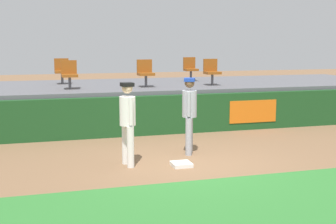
{
  "coord_description": "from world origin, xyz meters",
  "views": [
    {
      "loc": [
        -3.11,
        -8.92,
        2.54
      ],
      "look_at": [
        -0.25,
        0.83,
        1.0
      ],
      "focal_mm": 48.53,
      "sensor_mm": 36.0,
      "label": 1
    }
  ],
  "objects_px": {
    "player_runner_visitor": "(189,110)",
    "seat_back_left": "(62,70)",
    "seat_front_left": "(69,73)",
    "first_base": "(181,164)",
    "player_fielder_home": "(128,118)",
    "seat_front_center": "(145,72)",
    "seat_back_right": "(190,68)",
    "seat_front_right": "(212,70)"
  },
  "relations": [
    {
      "from": "player_runner_visitor",
      "to": "seat_back_left",
      "type": "xyz_separation_m",
      "value": [
        -2.52,
        5.62,
        0.66
      ]
    },
    {
      "from": "seat_back_left",
      "to": "seat_front_left",
      "type": "distance_m",
      "value": 1.8
    },
    {
      "from": "first_base",
      "to": "player_fielder_home",
      "type": "bearing_deg",
      "value": 160.55
    },
    {
      "from": "seat_back_left",
      "to": "seat_front_center",
      "type": "distance_m",
      "value": 3.0
    },
    {
      "from": "first_base",
      "to": "seat_front_left",
      "type": "distance_m",
      "value": 5.42
    },
    {
      "from": "player_fielder_home",
      "to": "seat_front_left",
      "type": "distance_m",
      "value": 4.56
    },
    {
      "from": "first_base",
      "to": "seat_back_left",
      "type": "relative_size",
      "value": 0.48
    },
    {
      "from": "seat_back_left",
      "to": "seat_front_center",
      "type": "height_order",
      "value": "same"
    },
    {
      "from": "seat_back_right",
      "to": "seat_front_right",
      "type": "relative_size",
      "value": 1.0
    },
    {
      "from": "first_base",
      "to": "player_runner_visitor",
      "type": "xyz_separation_m",
      "value": [
        0.51,
        0.99,
        0.98
      ]
    },
    {
      "from": "seat_front_left",
      "to": "seat_back_right",
      "type": "bearing_deg",
      "value": 22.4
    },
    {
      "from": "seat_back_left",
      "to": "seat_back_right",
      "type": "xyz_separation_m",
      "value": [
        4.48,
        -0.0,
        -0.0
      ]
    },
    {
      "from": "seat_back_left",
      "to": "seat_back_right",
      "type": "bearing_deg",
      "value": -0.0
    },
    {
      "from": "first_base",
      "to": "player_runner_visitor",
      "type": "relative_size",
      "value": 0.23
    },
    {
      "from": "player_fielder_home",
      "to": "seat_back_left",
      "type": "distance_m",
      "value": 6.34
    },
    {
      "from": "first_base",
      "to": "seat_front_right",
      "type": "height_order",
      "value": "seat_front_right"
    },
    {
      "from": "seat_front_left",
      "to": "seat_front_center",
      "type": "bearing_deg",
      "value": 0.01
    },
    {
      "from": "seat_front_center",
      "to": "seat_front_left",
      "type": "bearing_deg",
      "value": -179.99
    },
    {
      "from": "player_fielder_home",
      "to": "seat_front_right",
      "type": "distance_m",
      "value": 5.76
    },
    {
      "from": "seat_front_left",
      "to": "first_base",
      "type": "bearing_deg",
      "value": -68.45
    },
    {
      "from": "player_runner_visitor",
      "to": "seat_front_center",
      "type": "height_order",
      "value": "seat_front_center"
    },
    {
      "from": "seat_front_left",
      "to": "seat_front_center",
      "type": "relative_size",
      "value": 1.0
    },
    {
      "from": "seat_front_left",
      "to": "player_fielder_home",
      "type": "bearing_deg",
      "value": -79.23
    },
    {
      "from": "player_fielder_home",
      "to": "seat_front_right",
      "type": "relative_size",
      "value": 2.08
    },
    {
      "from": "player_runner_visitor",
      "to": "first_base",
      "type": "bearing_deg",
      "value": -3.9
    },
    {
      "from": "player_runner_visitor",
      "to": "seat_front_right",
      "type": "relative_size",
      "value": 2.1
    },
    {
      "from": "player_fielder_home",
      "to": "player_runner_visitor",
      "type": "bearing_deg",
      "value": 102.79
    },
    {
      "from": "seat_back_left",
      "to": "player_fielder_home",
      "type": "bearing_deg",
      "value": -81.29
    },
    {
      "from": "player_fielder_home",
      "to": "seat_back_right",
      "type": "distance_m",
      "value": 7.19
    },
    {
      "from": "seat_back_left",
      "to": "seat_front_right",
      "type": "height_order",
      "value": "same"
    },
    {
      "from": "player_fielder_home",
      "to": "player_runner_visitor",
      "type": "distance_m",
      "value": 1.68
    },
    {
      "from": "seat_back_left",
      "to": "player_runner_visitor",
      "type": "bearing_deg",
      "value": -65.83
    },
    {
      "from": "seat_front_left",
      "to": "seat_front_right",
      "type": "xyz_separation_m",
      "value": [
        4.46,
        0.0,
        0.0
      ]
    },
    {
      "from": "seat_front_left",
      "to": "seat_front_right",
      "type": "relative_size",
      "value": 1.0
    },
    {
      "from": "player_runner_visitor",
      "to": "seat_front_left",
      "type": "relative_size",
      "value": 2.1
    },
    {
      "from": "player_runner_visitor",
      "to": "seat_back_right",
      "type": "bearing_deg",
      "value": -175.93
    },
    {
      "from": "player_runner_visitor",
      "to": "player_fielder_home",
      "type": "bearing_deg",
      "value": -45.12
    },
    {
      "from": "seat_back_left",
      "to": "seat_front_right",
      "type": "bearing_deg",
      "value": -21.47
    },
    {
      "from": "seat_front_center",
      "to": "seat_front_right",
      "type": "xyz_separation_m",
      "value": [
        2.18,
        -0.0,
        -0.0
      ]
    },
    {
      "from": "seat_front_right",
      "to": "player_runner_visitor",
      "type": "bearing_deg",
      "value": -118.32
    },
    {
      "from": "seat_back_right",
      "to": "seat_front_left",
      "type": "distance_m",
      "value": 4.72
    },
    {
      "from": "first_base",
      "to": "seat_back_left",
      "type": "distance_m",
      "value": 7.1
    }
  ]
}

